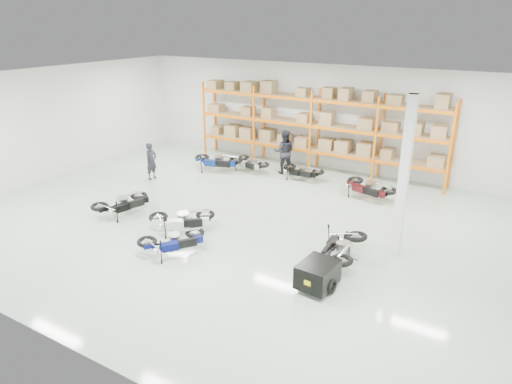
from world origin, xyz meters
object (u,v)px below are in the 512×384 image
Objects in this scene: trailer at (318,274)px; moto_blue_centre at (173,237)px; moto_silver_left at (182,216)px; moto_back_a at (217,158)px; moto_black_far_left at (123,200)px; person_left at (151,161)px; person_back at (284,152)px; moto_back_c at (302,169)px; moto_back_d at (368,184)px; moto_touring_right at (341,243)px; moto_back_b at (250,160)px.

moto_blue_centre is at bearing -170.00° from trailer.
moto_silver_left is 6.17m from moto_back_a.
moto_black_far_left is 3.77m from person_left.
person_back reaches higher than person_left.
moto_black_far_left is 1.12× the size of moto_back_c.
moto_back_d reaches higher than trailer.
person_back is (-4.88, 7.68, 0.53)m from trailer.
trailer is 6.67m from moto_back_d.
moto_back_d reaches higher than moto_black_far_left.
moto_touring_right is 0.96× the size of moto_back_a.
moto_touring_right is 1.20× the size of person_left.
person_back reaches higher than moto_black_far_left.
person_left reaches higher than moto_back_b.
moto_back_a is at bearing -74.11° from moto_black_far_left.
moto_back_b is 5.49m from moto_back_d.
moto_black_far_left is at bearing 178.15° from trailer.
trailer is 0.90× the size of person_back.
moto_black_far_left is at bearing 149.24° from moto_back_d.
trailer is 9.53m from moto_back_b.
moto_back_b is at bearing -85.43° from moto_black_far_left.
moto_back_b reaches higher than moto_back_c.
moto_blue_centre is 1.10× the size of person_left.
moto_silver_left is 5.03m from trailer.
moto_back_a is (-7.55, 4.86, 0.02)m from moto_touring_right.
person_left is at bearing -7.67° from moto_blue_centre.
moto_blue_centre is 7.78m from moto_back_d.
moto_blue_centre is 7.66m from moto_back_c.
moto_silver_left is at bearing 65.16° from person_back.
person_left is (-5.03, 4.60, 0.25)m from moto_blue_centre.
moto_back_c is 0.88× the size of moto_back_d.
moto_blue_centre reaches higher than moto_back_c.
moto_back_d is (3.40, 6.99, 0.03)m from moto_blue_centre.
person_back is (0.07, 6.81, 0.41)m from moto_silver_left.
moto_back_d is (6.68, 5.72, 0.01)m from moto_black_far_left.
moto_back_d reaches higher than moto_back_c.
moto_back_d is 1.17× the size of person_left.
person_left is (-5.41, -3.05, 0.28)m from moto_back_c.
moto_touring_right is at bearing -120.25° from moto_blue_centre.
moto_silver_left is at bearing -25.57° from moto_blue_centre.
moto_touring_right is 6.86m from moto_back_c.
person_back is (1.42, 0.53, 0.46)m from moto_back_b.
moto_touring_right is 1.17× the size of moto_back_c.
person_back is (-0.63, 8.06, 0.44)m from moto_blue_centre.
person_back reaches higher than moto_back_a.
person_back is at bearing -50.74° from moto_blue_centre.
moto_back_d is 8.77m from person_left.
person_back is at bearing -50.70° from moto_back_b.
moto_back_d is (3.02, -0.66, 0.07)m from moto_back_c.
person_left reaches higher than moto_back_a.
moto_back_d is (-0.84, 6.61, 0.13)m from trailer.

